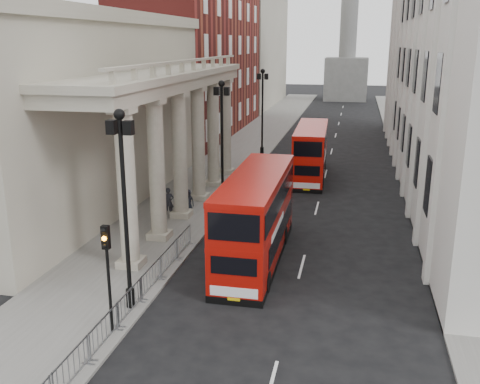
% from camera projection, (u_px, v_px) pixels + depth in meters
% --- Properties ---
extents(ground, '(260.00, 260.00, 0.00)m').
position_uv_depth(ground, '(101.00, 365.00, 18.69)').
color(ground, black).
rests_on(ground, ground).
extents(sidewalk_west, '(6.00, 140.00, 0.12)m').
position_uv_depth(sidewalk_west, '(224.00, 168.00, 47.51)').
color(sidewalk_west, slate).
rests_on(sidewalk_west, ground).
extents(sidewalk_east, '(3.00, 140.00, 0.12)m').
position_uv_depth(sidewalk_east, '(417.00, 178.00, 44.15)').
color(sidewalk_east, slate).
rests_on(sidewalk_east, ground).
extents(kerb, '(0.20, 140.00, 0.14)m').
position_uv_depth(kerb, '(256.00, 170.00, 46.91)').
color(kerb, slate).
rests_on(kerb, ground).
extents(portico_building, '(9.00, 28.00, 12.00)m').
position_uv_depth(portico_building, '(73.00, 117.00, 36.14)').
color(portico_building, '#9E9985').
rests_on(portico_building, ground).
extents(brick_building, '(9.00, 32.00, 22.00)m').
position_uv_depth(brick_building, '(198.00, 41.00, 63.01)').
color(brick_building, maroon).
rests_on(brick_building, ground).
extents(west_building_far, '(9.00, 30.00, 20.00)m').
position_uv_depth(west_building_far, '(250.00, 47.00, 93.38)').
color(west_building_far, '#9E9985').
rests_on(west_building_far, ground).
extents(east_building, '(8.00, 55.00, 25.00)m').
position_uv_depth(east_building, '(462.00, 21.00, 42.15)').
color(east_building, beige).
rests_on(east_building, ground).
extents(monument_column, '(8.00, 8.00, 54.20)m').
position_uv_depth(monument_column, '(349.00, 14.00, 99.69)').
color(monument_column, '#60605E').
rests_on(monument_column, ground).
extents(lamp_post_south, '(1.05, 0.44, 8.32)m').
position_uv_depth(lamp_post_south, '(124.00, 198.00, 21.24)').
color(lamp_post_south, black).
rests_on(lamp_post_south, sidewalk_west).
extents(lamp_post_mid, '(1.05, 0.44, 8.32)m').
position_uv_depth(lamp_post_mid, '(222.00, 133.00, 36.30)').
color(lamp_post_mid, black).
rests_on(lamp_post_mid, sidewalk_west).
extents(lamp_post_north, '(1.05, 0.44, 8.32)m').
position_uv_depth(lamp_post_north, '(262.00, 106.00, 51.35)').
color(lamp_post_north, black).
rests_on(lamp_post_north, sidewalk_west).
extents(traffic_light, '(0.28, 0.33, 4.30)m').
position_uv_depth(traffic_light, '(107.00, 259.00, 19.81)').
color(traffic_light, black).
rests_on(traffic_light, sidewalk_west).
extents(crowd_barriers, '(0.50, 18.75, 1.10)m').
position_uv_depth(crowd_barriers, '(118.00, 316.00, 20.67)').
color(crowd_barriers, gray).
rests_on(crowd_barriers, sidewalk_west).
extents(bus_near, '(2.59, 10.49, 4.52)m').
position_uv_depth(bus_near, '(256.00, 216.00, 27.10)').
color(bus_near, '#A20E07').
rests_on(bus_near, ground).
extents(bus_far, '(2.69, 9.97, 4.27)m').
position_uv_depth(bus_far, '(311.00, 151.00, 43.82)').
color(bus_far, red).
rests_on(bus_far, ground).
extents(pedestrian_a, '(0.76, 0.60, 1.84)m').
position_uv_depth(pedestrian_a, '(169.00, 202.00, 34.04)').
color(pedestrian_a, black).
rests_on(pedestrian_a, sidewalk_west).
extents(pedestrian_b, '(1.04, 0.95, 1.75)m').
position_uv_depth(pedestrian_b, '(158.00, 188.00, 37.56)').
color(pedestrian_b, black).
rests_on(pedestrian_b, sidewalk_west).
extents(pedestrian_c, '(0.81, 0.55, 1.60)m').
position_uv_depth(pedestrian_c, '(188.00, 201.00, 34.61)').
color(pedestrian_c, black).
rests_on(pedestrian_c, sidewalk_west).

